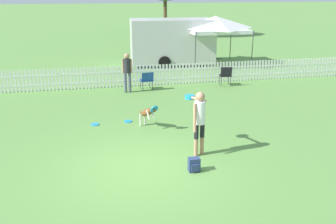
{
  "coord_description": "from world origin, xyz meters",
  "views": [
    {
      "loc": [
        -1.1,
        -8.18,
        4.12
      ],
      "look_at": [
        1.03,
        1.7,
        0.82
      ],
      "focal_mm": 40.0,
      "sensor_mm": 36.0,
      "label": 1
    }
  ],
  "objects_px": {
    "handler_person": "(199,115)",
    "backpack_on_grass": "(194,165)",
    "spectator_standing": "(127,69)",
    "leaping_dog": "(148,112)",
    "frisbee_near_handler": "(95,124)",
    "folding_chair_center": "(226,74)",
    "folding_chair_blue_left": "(147,79)",
    "frisbee_near_dog": "(128,121)",
    "equipment_trailer": "(172,41)",
    "canopy_tent_main": "(215,24)"
  },
  "relations": [
    {
      "from": "handler_person",
      "to": "backpack_on_grass",
      "type": "distance_m",
      "value": 1.36
    },
    {
      "from": "spectator_standing",
      "to": "leaping_dog",
      "type": "bearing_deg",
      "value": 103.19
    },
    {
      "from": "frisbee_near_handler",
      "to": "folding_chair_center",
      "type": "bearing_deg",
      "value": 33.93
    },
    {
      "from": "backpack_on_grass",
      "to": "folding_chair_blue_left",
      "type": "relative_size",
      "value": 0.43
    },
    {
      "from": "handler_person",
      "to": "frisbee_near_dog",
      "type": "height_order",
      "value": "handler_person"
    },
    {
      "from": "leaping_dog",
      "to": "frisbee_near_dog",
      "type": "xyz_separation_m",
      "value": [
        -0.54,
        0.72,
        -0.5
      ]
    },
    {
      "from": "leaping_dog",
      "to": "spectator_standing",
      "type": "relative_size",
      "value": 0.6
    },
    {
      "from": "handler_person",
      "to": "backpack_on_grass",
      "type": "height_order",
      "value": "handler_person"
    },
    {
      "from": "equipment_trailer",
      "to": "handler_person",
      "type": "bearing_deg",
      "value": -95.51
    },
    {
      "from": "leaping_dog",
      "to": "folding_chair_center",
      "type": "bearing_deg",
      "value": -156.36
    },
    {
      "from": "backpack_on_grass",
      "to": "equipment_trailer",
      "type": "distance_m",
      "value": 13.62
    },
    {
      "from": "frisbee_near_dog",
      "to": "equipment_trailer",
      "type": "distance_m",
      "value": 10.23
    },
    {
      "from": "canopy_tent_main",
      "to": "backpack_on_grass",
      "type": "bearing_deg",
      "value": -110.81
    },
    {
      "from": "backpack_on_grass",
      "to": "handler_person",
      "type": "bearing_deg",
      "value": 68.64
    },
    {
      "from": "frisbee_near_dog",
      "to": "spectator_standing",
      "type": "relative_size",
      "value": 0.16
    },
    {
      "from": "folding_chair_center",
      "to": "equipment_trailer",
      "type": "relative_size",
      "value": 0.16
    },
    {
      "from": "leaping_dog",
      "to": "folding_chair_blue_left",
      "type": "distance_m",
      "value": 4.71
    },
    {
      "from": "leaping_dog",
      "to": "handler_person",
      "type": "bearing_deg",
      "value": 90.4
    },
    {
      "from": "canopy_tent_main",
      "to": "spectator_standing",
      "type": "xyz_separation_m",
      "value": [
        -5.53,
        -5.04,
        -1.31
      ]
    },
    {
      "from": "frisbee_near_handler",
      "to": "frisbee_near_dog",
      "type": "height_order",
      "value": "same"
    },
    {
      "from": "handler_person",
      "to": "folding_chair_blue_left",
      "type": "relative_size",
      "value": 2.14
    },
    {
      "from": "leaping_dog",
      "to": "canopy_tent_main",
      "type": "relative_size",
      "value": 0.31
    },
    {
      "from": "folding_chair_blue_left",
      "to": "folding_chair_center",
      "type": "xyz_separation_m",
      "value": [
        3.56,
        -0.03,
        0.06
      ]
    },
    {
      "from": "frisbee_near_handler",
      "to": "folding_chair_blue_left",
      "type": "xyz_separation_m",
      "value": [
        2.33,
        4.0,
        0.46
      ]
    },
    {
      "from": "handler_person",
      "to": "canopy_tent_main",
      "type": "xyz_separation_m",
      "value": [
        4.43,
        11.67,
        1.23
      ]
    },
    {
      "from": "spectator_standing",
      "to": "folding_chair_center",
      "type": "bearing_deg",
      "value": -166.16
    },
    {
      "from": "handler_person",
      "to": "equipment_trailer",
      "type": "distance_m",
      "value": 12.58
    },
    {
      "from": "leaping_dog",
      "to": "folding_chair_center",
      "type": "xyz_separation_m",
      "value": [
        4.28,
        4.62,
        0.02
      ]
    },
    {
      "from": "handler_person",
      "to": "folding_chair_center",
      "type": "distance_m",
      "value": 7.6
    },
    {
      "from": "backpack_on_grass",
      "to": "equipment_trailer",
      "type": "bearing_deg",
      "value": 79.52
    },
    {
      "from": "folding_chair_center",
      "to": "canopy_tent_main",
      "type": "distance_m",
      "value": 5.29
    },
    {
      "from": "frisbee_near_handler",
      "to": "canopy_tent_main",
      "type": "distance_m",
      "value": 11.5
    },
    {
      "from": "equipment_trailer",
      "to": "frisbee_near_dog",
      "type": "bearing_deg",
      "value": -106.79
    },
    {
      "from": "leaping_dog",
      "to": "spectator_standing",
      "type": "height_order",
      "value": "spectator_standing"
    },
    {
      "from": "canopy_tent_main",
      "to": "equipment_trailer",
      "type": "bearing_deg",
      "value": 162.65
    },
    {
      "from": "backpack_on_grass",
      "to": "equipment_trailer",
      "type": "relative_size",
      "value": 0.06
    },
    {
      "from": "frisbee_near_dog",
      "to": "equipment_trailer",
      "type": "relative_size",
      "value": 0.05
    },
    {
      "from": "handler_person",
      "to": "equipment_trailer",
      "type": "xyz_separation_m",
      "value": [
        2.1,
        12.4,
        0.27
      ]
    },
    {
      "from": "leaping_dog",
      "to": "frisbee_near_handler",
      "type": "xyz_separation_m",
      "value": [
        -1.61,
        0.66,
        -0.5
      ]
    },
    {
      "from": "frisbee_near_dog",
      "to": "backpack_on_grass",
      "type": "height_order",
      "value": "backpack_on_grass"
    },
    {
      "from": "canopy_tent_main",
      "to": "folding_chair_center",
      "type": "bearing_deg",
      "value": -102.98
    },
    {
      "from": "frisbee_near_handler",
      "to": "backpack_on_grass",
      "type": "relative_size",
      "value": 0.77
    },
    {
      "from": "frisbee_near_handler",
      "to": "equipment_trailer",
      "type": "xyz_separation_m",
      "value": [
        4.68,
        9.55,
        1.34
      ]
    },
    {
      "from": "handler_person",
      "to": "frisbee_near_handler",
      "type": "height_order",
      "value": "handler_person"
    },
    {
      "from": "frisbee_near_handler",
      "to": "canopy_tent_main",
      "type": "xyz_separation_m",
      "value": [
        7.01,
        8.82,
        2.3
      ]
    },
    {
      "from": "folding_chair_center",
      "to": "equipment_trailer",
      "type": "height_order",
      "value": "equipment_trailer"
    },
    {
      "from": "leaping_dog",
      "to": "backpack_on_grass",
      "type": "distance_m",
      "value": 3.21
    },
    {
      "from": "canopy_tent_main",
      "to": "folding_chair_blue_left",
      "type": "bearing_deg",
      "value": -134.16
    },
    {
      "from": "spectator_standing",
      "to": "folding_chair_blue_left",
      "type": "bearing_deg",
      "value": -154.31
    },
    {
      "from": "handler_person",
      "to": "leaping_dog",
      "type": "height_order",
      "value": "handler_person"
    }
  ]
}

